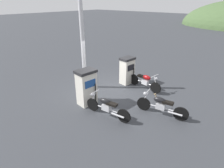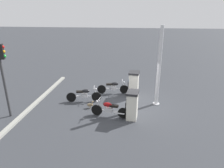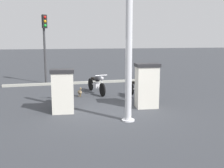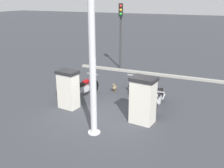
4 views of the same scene
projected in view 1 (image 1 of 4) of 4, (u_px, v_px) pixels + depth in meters
name	position (u px, v px, depth m)	size (l,w,h in m)	color
ground_plane	(108.00, 91.00, 9.62)	(120.00, 120.00, 0.00)	#383A3F
fuel_pump_near	(87.00, 87.00, 8.19)	(0.74, 0.91, 1.62)	silver
fuel_pump_far	(127.00, 70.00, 10.29)	(0.67, 0.83, 1.49)	silver
motorcycle_near_pump	(107.00, 106.00, 7.41)	(2.09, 0.56, 0.93)	black
motorcycle_far_pump	(145.00, 81.00, 9.71)	(2.02, 0.60, 0.93)	black
motorcycle_extra	(161.00, 105.00, 7.50)	(2.10, 0.62, 0.93)	black
wandering_duck	(158.00, 98.00, 8.51)	(0.43, 0.22, 0.43)	#847051
canopy_support_pole	(83.00, 47.00, 9.21)	(0.40, 0.40, 4.55)	silver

